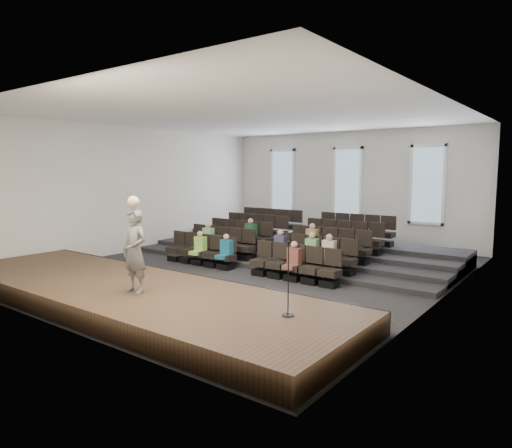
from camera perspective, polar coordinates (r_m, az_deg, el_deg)
The scene contains 14 objects.
ground at distance 15.30m, azimuth -0.24°, elevation -5.64°, with size 14.00×14.00×0.00m, color black.
ceiling at distance 15.05m, azimuth -0.25°, elevation 13.34°, with size 12.00×14.00×0.02m, color white.
wall_back at distance 20.99m, azimuth 11.43°, elevation 4.48°, with size 12.00×0.04×5.00m, color silver.
wall_front at distance 10.29m, azimuth -24.55°, elevation 1.79°, with size 12.00×0.04×5.00m, color silver.
wall_left at distance 19.20m, azimuth -14.76°, elevation 4.19°, with size 0.04×14.00×5.00m, color silver.
wall_right at distance 12.32m, azimuth 22.73°, elevation 2.59°, with size 0.04×14.00×5.00m, color silver.
stage at distance 11.70m, azimuth -15.65°, elevation -8.51°, with size 11.80×3.60×0.50m, color #402B1B.
stage_lip at distance 12.82m, azimuth -9.32°, elevation -7.02°, with size 11.80×0.06×0.52m, color black.
risers at distance 17.85m, azimuth 5.92°, elevation -3.25°, with size 11.80×4.80×0.60m.
seating_rows at distance 16.41m, azimuth 3.01°, elevation -2.38°, with size 6.80×4.70×1.67m.
windows at distance 20.92m, azimuth 11.36°, elevation 5.02°, with size 8.44×0.10×3.24m.
audience at distance 15.29m, azimuth 1.16°, elevation -2.54°, with size 5.45×2.64×1.10m.
speaker at distance 10.73m, azimuth -14.91°, elevation -3.29°, with size 0.70×0.46×1.91m, color #585754.
mic_stand at distance 8.83m, azimuth 4.04°, elevation -8.70°, with size 0.24×0.24×1.45m.
Camera 1 is at (9.02, -11.92, 3.28)m, focal length 32.00 mm.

